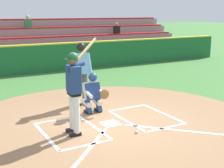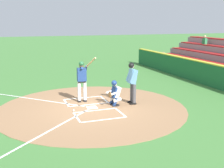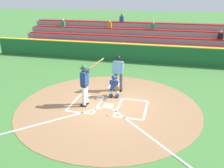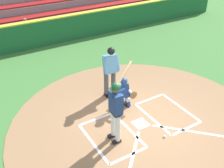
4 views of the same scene
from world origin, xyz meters
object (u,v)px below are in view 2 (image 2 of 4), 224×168
object	(u,v)px
batter	(82,78)
baseball	(74,110)
catcher	(115,93)
plate_umpire	(132,80)

from	to	relation	value
batter	baseball	xyz separation A→B (m)	(-1.23, 0.69, -1.06)
catcher	plate_umpire	world-z (taller)	plate_umpire
catcher	baseball	size ratio (longest dim) A/B	15.27
batter	plate_umpire	bearing A→B (deg)	-117.13
batter	catcher	xyz separation A→B (m)	(-1.03, -1.18, -0.51)
batter	plate_umpire	world-z (taller)	batter
catcher	baseball	world-z (taller)	catcher
batter	plate_umpire	xyz separation A→B (m)	(-1.03, -2.01, -0.02)
catcher	plate_umpire	size ratio (longest dim) A/B	0.61
plate_umpire	catcher	bearing A→B (deg)	89.80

